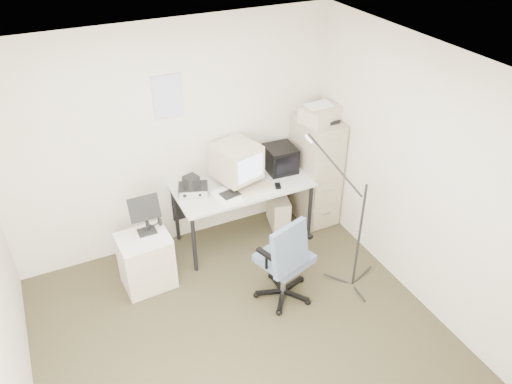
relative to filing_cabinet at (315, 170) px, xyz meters
name	(u,v)px	position (x,y,z in m)	size (l,w,h in m)	color
floor	(247,345)	(-1.58, -1.48, -0.66)	(3.60, 3.60, 0.01)	#3A361D
ceiling	(243,83)	(-1.58, -1.48, 1.85)	(3.60, 3.60, 0.01)	white
wall_back	(174,140)	(-1.58, 0.32, 0.60)	(3.60, 0.02, 2.50)	silver
wall_right	(425,183)	(0.22, -1.48, 0.60)	(0.02, 3.60, 2.50)	silver
wall_calendar	(168,96)	(-1.60, 0.31, 1.10)	(0.30, 0.02, 0.44)	white
filing_cabinet	(315,170)	(0.00, 0.00, 0.00)	(0.40, 0.60, 1.30)	gray
printer	(321,114)	(0.00, -0.03, 0.73)	(0.44, 0.30, 0.17)	#B6AC9A
desk	(243,212)	(-0.95, -0.03, -0.29)	(1.50, 0.70, 0.73)	beige
crt_monitor	(236,165)	(-1.00, 0.03, 0.31)	(0.42, 0.45, 0.47)	#B6AC9A
crt_tv	(280,159)	(-0.43, 0.08, 0.23)	(0.32, 0.34, 0.29)	black
desk_speaker	(261,170)	(-0.69, 0.06, 0.15)	(0.08, 0.08, 0.14)	#C5B599
keyboard	(251,190)	(-0.92, -0.19, 0.09)	(0.49, 0.17, 0.03)	#B6AC9A
mouse	(278,186)	(-0.63, -0.24, 0.09)	(0.06, 0.10, 0.03)	black
radio_receiver	(193,189)	(-1.50, 0.05, 0.12)	(0.31, 0.22, 0.09)	black
radio_speaker	(191,182)	(-1.52, 0.02, 0.24)	(0.14, 0.13, 0.14)	black
papers	(227,196)	(-1.21, -0.18, 0.09)	(0.24, 0.33, 0.02)	white
pc_tower	(278,211)	(-0.47, 0.01, -0.44)	(0.20, 0.44, 0.41)	#B6AC9A
office_chair	(284,257)	(-0.98, -1.07, -0.14)	(0.59, 0.59, 1.02)	slate
side_cart	(146,261)	(-2.16, -0.32, -0.34)	(0.50, 0.40, 0.62)	silver
music_stand	(145,214)	(-2.10, -0.26, 0.19)	(0.30, 0.16, 0.43)	black
headphones	(154,222)	(-2.01, -0.20, 0.02)	(0.17, 0.17, 0.03)	black
mic_stand	(361,222)	(-0.25, -1.24, 0.15)	(0.02, 0.02, 1.61)	black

